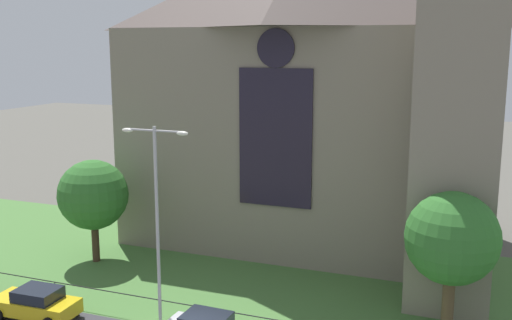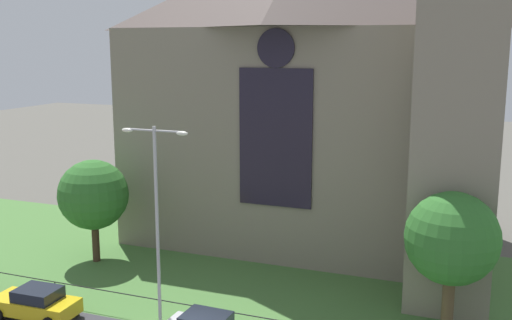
{
  "view_description": "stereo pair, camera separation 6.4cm",
  "coord_description": "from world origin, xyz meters",
  "px_view_note": "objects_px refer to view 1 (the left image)",
  "views": [
    {
      "loc": [
        11.02,
        -20.89,
        13.03
      ],
      "look_at": [
        -0.11,
        8.0,
        7.07
      ],
      "focal_mm": 42.4,
      "sensor_mm": 36.0,
      "label": 1
    },
    {
      "loc": [
        11.08,
        -20.87,
        13.03
      ],
      "look_at": [
        -0.11,
        8.0,
        7.07
      ],
      "focal_mm": 42.4,
      "sensor_mm": 36.0,
      "label": 2
    }
  ],
  "objects_px": {
    "church_building": "(315,87)",
    "streetlamp_near": "(157,203)",
    "tree_left_near": "(93,195)",
    "parked_car_yellow": "(36,303)",
    "tree_right_near": "(452,239)"
  },
  "relations": [
    {
      "from": "church_building",
      "to": "tree_left_near",
      "type": "bearing_deg",
      "value": -142.37
    },
    {
      "from": "tree_right_near",
      "to": "parked_car_yellow",
      "type": "distance_m",
      "value": 19.8
    },
    {
      "from": "church_building",
      "to": "parked_car_yellow",
      "type": "height_order",
      "value": "church_building"
    },
    {
      "from": "tree_left_near",
      "to": "parked_car_yellow",
      "type": "height_order",
      "value": "tree_left_near"
    },
    {
      "from": "tree_right_near",
      "to": "streetlamp_near",
      "type": "distance_m",
      "value": 13.43
    },
    {
      "from": "church_building",
      "to": "streetlamp_near",
      "type": "xyz_separation_m",
      "value": [
        -3.32,
        -14.53,
        -4.39
      ]
    },
    {
      "from": "church_building",
      "to": "parked_car_yellow",
      "type": "distance_m",
      "value": 20.92
    },
    {
      "from": "church_building",
      "to": "tree_left_near",
      "type": "distance_m",
      "value": 15.39
    },
    {
      "from": "church_building",
      "to": "streetlamp_near",
      "type": "height_order",
      "value": "church_building"
    },
    {
      "from": "church_building",
      "to": "streetlamp_near",
      "type": "bearing_deg",
      "value": -102.89
    },
    {
      "from": "tree_left_near",
      "to": "parked_car_yellow",
      "type": "distance_m",
      "value": 8.54
    },
    {
      "from": "streetlamp_near",
      "to": "parked_car_yellow",
      "type": "xyz_separation_m",
      "value": [
        -5.87,
        -1.67,
        -5.14
      ]
    },
    {
      "from": "tree_right_near",
      "to": "tree_left_near",
      "type": "height_order",
      "value": "tree_right_near"
    },
    {
      "from": "tree_right_near",
      "to": "streetlamp_near",
      "type": "xyz_separation_m",
      "value": [
        -12.74,
        -3.99,
        1.43
      ]
    },
    {
      "from": "tree_right_near",
      "to": "parked_car_yellow",
      "type": "height_order",
      "value": "tree_right_near"
    }
  ]
}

